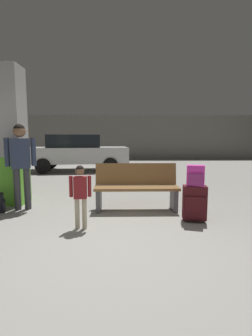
% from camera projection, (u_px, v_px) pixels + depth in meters
% --- Properties ---
extents(ground_plane, '(18.00, 18.00, 0.10)m').
position_uv_depth(ground_plane, '(116.00, 187.00, 7.20)').
color(ground_plane, gray).
extents(garage_back_wall, '(18.00, 0.12, 2.80)m').
position_uv_depth(garage_back_wall, '(119.00, 137.00, 15.82)').
color(garage_back_wall, slate).
rests_on(garage_back_wall, ground_plane).
extents(structural_pillar, '(0.57, 0.57, 2.84)m').
position_uv_depth(structural_pillar, '(10.00, 137.00, 5.13)').
color(structural_pillar, '#66C633').
rests_on(structural_pillar, ground_plane).
extents(bench, '(1.60, 0.53, 0.89)m').
position_uv_depth(bench, '(136.00, 187.00, 4.78)').
color(bench, brown).
rests_on(bench, ground_plane).
extents(suitcase, '(0.41, 0.28, 0.60)m').
position_uv_depth(suitcase, '(195.00, 203.00, 4.08)').
color(suitcase, '#471419').
rests_on(suitcase, ground_plane).
extents(backpack_bright, '(0.31, 0.25, 0.34)m').
position_uv_depth(backpack_bright, '(195.00, 176.00, 4.03)').
color(backpack_bright, '#D833A5').
rests_on(backpack_bright, suitcase).
extents(child, '(0.33, 0.19, 0.98)m').
position_uv_depth(child, '(80.00, 190.00, 3.73)').
color(child, beige).
rests_on(child, ground_plane).
extents(adult, '(0.55, 0.27, 1.65)m').
position_uv_depth(adult, '(21.00, 157.00, 4.71)').
color(adult, '#38383D').
rests_on(adult, ground_plane).
extents(parked_car_far, '(4.25, 2.12, 1.51)m').
position_uv_depth(parked_car_far, '(77.00, 152.00, 10.42)').
color(parked_car_far, silver).
rests_on(parked_car_far, ground_plane).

